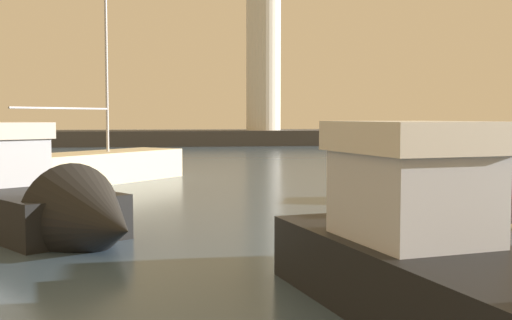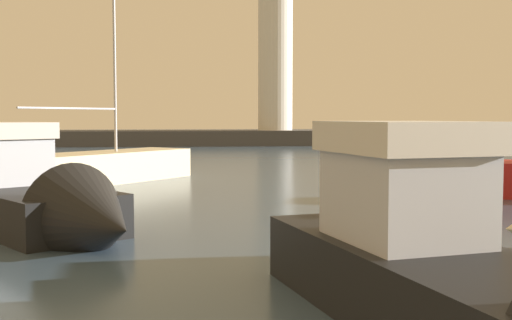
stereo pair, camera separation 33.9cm
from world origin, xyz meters
name	(u,v)px [view 1 (the left image)]	position (x,y,z in m)	size (l,w,h in m)	color
ground_plane	(186,172)	(0.00, 30.32, 0.00)	(220.00, 220.00, 0.00)	#384C60
breakwater	(179,138)	(0.00, 60.64, 0.73)	(80.12, 6.32, 1.46)	#423F3D
lighthouse	(263,55)	(8.36, 60.64, 8.87)	(3.40, 3.40, 15.65)	silver
motorboat_1	(43,204)	(-3.73, 13.66, 0.75)	(6.84, 8.03, 3.30)	black
motorboat_5	(476,277)	(2.95, 5.48, 0.84)	(3.61, 8.03, 3.17)	black
sailboat_moored	(93,167)	(-4.01, 25.54, 0.68)	(7.59, 8.53, 11.47)	beige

